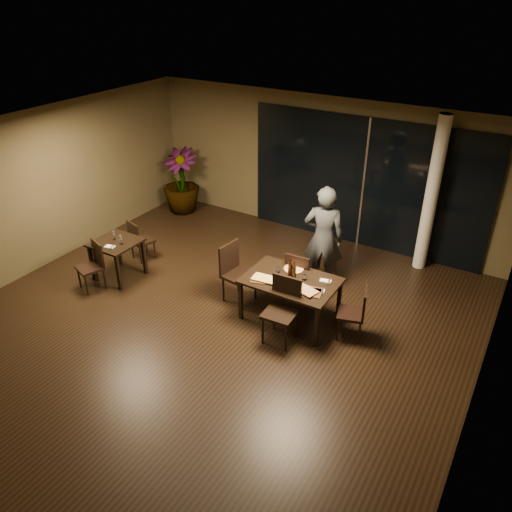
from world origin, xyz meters
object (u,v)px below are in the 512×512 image
Objects in this scene: bottle_a at (290,268)px; bottle_b at (294,274)px; main_table at (291,284)px; chair_main_right at (356,311)px; chair_side_near at (93,263)px; chair_main_left at (235,269)px; bottle_c at (294,270)px; potted_plant at (181,181)px; chair_main_far at (299,275)px; chair_side_far at (139,239)px; chair_main_near at (283,306)px; diner at (323,239)px; side_table at (116,248)px.

bottle_b is (0.10, -0.07, -0.03)m from bottle_a.
chair_main_right reaches higher than main_table.
chair_side_near is 3.70m from bottle_b.
chair_main_right is at bearing 4.90° from bottle_b.
chair_main_left is 1.16m from bottle_c.
potted_plant reaches higher than bottle_b.
chair_main_far is 3.42m from chair_side_far.
bottle_b is (-1.07, -0.09, 0.39)m from chair_main_right.
main_table is at bearing -102.65° from chair_main_right.
bottle_c is at bearing 102.10° from chair_main_far.
chair_side_far is (-3.64, 0.70, -0.11)m from chair_main_near.
potted_plant is 5.83× the size of bottle_b.
chair_main_left is (-1.24, 0.53, 0.00)m from chair_main_near.
bottle_a reaches higher than chair_side_far.
chair_side_far is at bearing 166.04° from chair_main_near.
chair_side_near reaches higher than chair_main_right.
chair_main_right is (2.21, 0.06, -0.09)m from chair_main_left.
bottle_a reaches higher than bottle_b.
diner is (-1.09, 1.09, 0.49)m from chair_main_right.
chair_main_far is 1.29m from chair_main_right.
potted_plant reaches higher than main_table.
bottle_b is (0.04, -0.00, 0.21)m from main_table.
chair_main_left reaches higher than chair_side_far.
bottle_a is at bearing 128.39° from main_table.
bottle_b is at bearing -166.56° from chair_side_far.
main_table is 0.26m from bottle_a.
bottle_c is at bearing -106.62° from chair_main_right.
bottle_b is (4.34, -2.55, 0.11)m from potted_plant.
bottle_c is (0.07, 0.01, -0.01)m from bottle_a.
chair_main_far is 0.59m from bottle_c.
side_table is 3.53m from chair_main_near.
chair_main_right is 1.24m from bottle_a.
chair_main_right is at bearing 7.42° from side_table.
bottle_b is at bearing -67.33° from bottle_c.
chair_main_right is 0.45× the size of diner.
chair_main_left reaches higher than side_table.
chair_main_right reaches higher than chair_side_far.
potted_plant is 4.65× the size of bottle_a.
bottle_b is (3.44, 0.50, 0.26)m from side_table.
bottle_a reaches higher than chair_main_near.
side_table is 0.89× the size of chair_side_near.
chair_main_far is (-0.10, 0.52, -0.14)m from main_table.
diner reaches higher than chair_side_far.
side_table is at bearing -171.80° from bottle_b.
bottle_a is (-0.08, -1.11, -0.07)m from diner.
diner is 1.19m from bottle_b.
chair_side_far is at bearing 98.81° from side_table.
chair_side_near is (-3.40, -1.51, -0.03)m from chair_main_far.
chair_main_left is (-1.10, 0.02, -0.09)m from main_table.
bottle_b reaches higher than chair_main_far.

